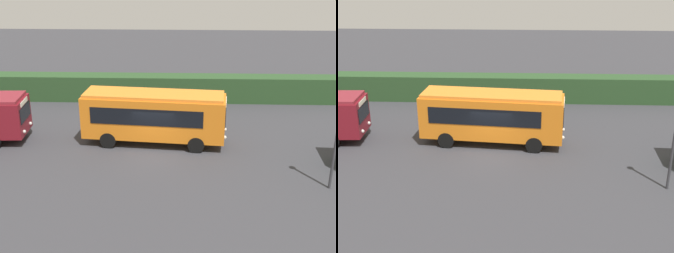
% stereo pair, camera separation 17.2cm
% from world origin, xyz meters
% --- Properties ---
extents(ground_plane, '(87.36, 87.36, 0.00)m').
position_xyz_m(ground_plane, '(0.00, 0.00, 0.00)').
color(ground_plane, '#38383D').
extents(bus_orange, '(9.01, 3.15, 3.32)m').
position_xyz_m(bus_orange, '(-0.01, 1.56, 1.90)').
color(bus_orange, orange).
rests_on(bus_orange, ground_plane).
extents(hedge_row, '(55.68, 1.70, 2.04)m').
position_xyz_m(hedge_row, '(0.00, 10.18, 1.02)').
color(hedge_row, '#294926').
rests_on(hedge_row, ground_plane).
extents(traffic_cone, '(0.36, 0.36, 0.60)m').
position_xyz_m(traffic_cone, '(4.08, 7.82, 0.30)').
color(traffic_cone, orange).
rests_on(traffic_cone, ground_plane).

